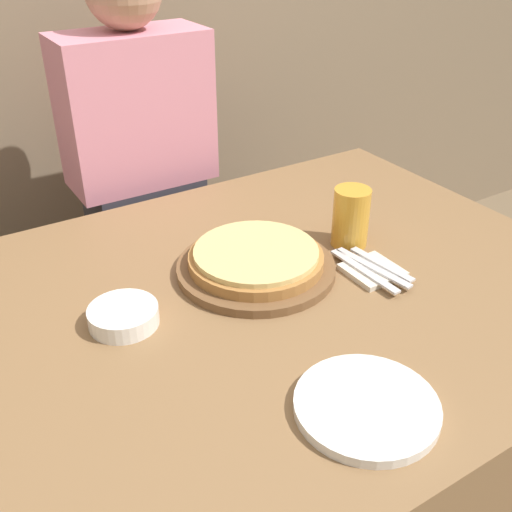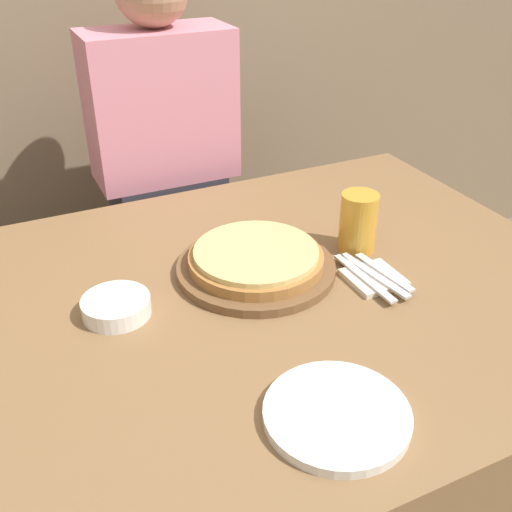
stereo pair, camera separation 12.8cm
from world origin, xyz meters
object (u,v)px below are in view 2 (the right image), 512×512
object	(u,v)px
beer_glass	(358,220)
diner_person	(168,199)
pizza_on_board	(256,262)
fork	(364,277)
dinner_knife	(374,275)
side_bowl	(116,307)
dinner_plate	(337,415)
spoon	(384,272)

from	to	relation	value
beer_glass	diner_person	world-z (taller)	diner_person
pizza_on_board	fork	world-z (taller)	pizza_on_board
dinner_knife	side_bowl	bearing A→B (deg)	167.66
dinner_knife	diner_person	size ratio (longest dim) A/B	0.15
pizza_on_board	dinner_knife	distance (m)	0.25
fork	beer_glass	bearing A→B (deg)	63.30
dinner_plate	side_bowl	xyz separation A→B (m)	(-0.24, 0.42, 0.01)
diner_person	fork	bearing A→B (deg)	-76.69
spoon	dinner_knife	bearing A→B (deg)	-180.00
dinner_plate	fork	world-z (taller)	dinner_plate
pizza_on_board	diner_person	size ratio (longest dim) A/B	0.25
fork	dinner_knife	xyz separation A→B (m)	(0.03, 0.00, 0.00)
beer_glass	dinner_plate	world-z (taller)	beer_glass
pizza_on_board	fork	xyz separation A→B (m)	(0.19, -0.14, -0.01)
pizza_on_board	dinner_knife	size ratio (longest dim) A/B	1.71
side_bowl	dinner_knife	bearing A→B (deg)	-12.34
dinner_plate	diner_person	distance (m)	1.08
pizza_on_board	dinner_plate	world-z (taller)	pizza_on_board
pizza_on_board	side_bowl	size ratio (longest dim) A/B	2.57
side_bowl	spoon	distance (m)	0.56
beer_glass	spoon	xyz separation A→B (m)	(-0.01, -0.13, -0.06)
pizza_on_board	dinner_knife	xyz separation A→B (m)	(0.21, -0.14, -0.01)
dinner_plate	fork	xyz separation A→B (m)	(0.25, 0.30, 0.01)
dinner_knife	diner_person	xyz separation A→B (m)	(-0.21, 0.77, -0.12)
beer_glass	pizza_on_board	bearing A→B (deg)	177.74
fork	spoon	distance (m)	0.05
pizza_on_board	dinner_plate	distance (m)	0.45
dinner_knife	spoon	world-z (taller)	same
spoon	diner_person	size ratio (longest dim) A/B	0.12
pizza_on_board	dinner_plate	bearing A→B (deg)	-98.97
dinner_knife	pizza_on_board	bearing A→B (deg)	146.90
fork	diner_person	bearing A→B (deg)	103.31
dinner_plate	spoon	size ratio (longest dim) A/B	1.35
pizza_on_board	diner_person	bearing A→B (deg)	89.79
diner_person	dinner_plate	bearing A→B (deg)	-93.81
dinner_knife	fork	bearing A→B (deg)	-180.00
beer_glass	side_bowl	distance (m)	0.56
beer_glass	dinner_plate	distance (m)	0.54
beer_glass	side_bowl	world-z (taller)	beer_glass
pizza_on_board	dinner_knife	bearing A→B (deg)	-33.10
side_bowl	pizza_on_board	bearing A→B (deg)	4.31
dinner_plate	beer_glass	bearing A→B (deg)	53.41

